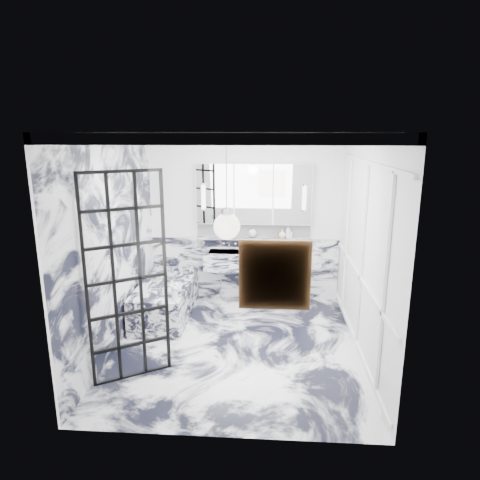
# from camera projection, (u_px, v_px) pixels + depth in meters

# --- Properties ---
(floor) EXTENTS (3.60, 3.60, 0.00)m
(floor) POSITION_uv_depth(u_px,v_px,m) (237.00, 345.00, 5.78)
(floor) COLOR silver
(floor) RESTS_ON ground
(ceiling) EXTENTS (3.60, 3.60, 0.00)m
(ceiling) POSITION_uv_depth(u_px,v_px,m) (236.00, 132.00, 5.10)
(ceiling) COLOR white
(ceiling) RESTS_ON wall_back
(wall_back) EXTENTS (3.60, 0.00, 3.60)m
(wall_back) POSITION_uv_depth(u_px,v_px,m) (245.00, 218.00, 7.18)
(wall_back) COLOR white
(wall_back) RESTS_ON floor
(wall_front) EXTENTS (3.60, 0.00, 3.60)m
(wall_front) POSITION_uv_depth(u_px,v_px,m) (221.00, 299.00, 3.70)
(wall_front) COLOR white
(wall_front) RESTS_ON floor
(wall_left) EXTENTS (0.00, 3.60, 3.60)m
(wall_left) POSITION_uv_depth(u_px,v_px,m) (114.00, 243.00, 5.55)
(wall_left) COLOR white
(wall_left) RESTS_ON floor
(wall_right) EXTENTS (0.00, 3.60, 3.60)m
(wall_right) POSITION_uv_depth(u_px,v_px,m) (364.00, 248.00, 5.33)
(wall_right) COLOR white
(wall_right) RESTS_ON floor
(marble_clad_back) EXTENTS (3.18, 0.05, 1.05)m
(marble_clad_back) POSITION_uv_depth(u_px,v_px,m) (245.00, 268.00, 7.37)
(marble_clad_back) COLOR silver
(marble_clad_back) RESTS_ON floor
(marble_clad_left) EXTENTS (0.02, 3.56, 2.68)m
(marble_clad_left) POSITION_uv_depth(u_px,v_px,m) (115.00, 248.00, 5.56)
(marble_clad_left) COLOR silver
(marble_clad_left) RESTS_ON floor
(panel_molding) EXTENTS (0.03, 3.40, 2.30)m
(panel_molding) POSITION_uv_depth(u_px,v_px,m) (362.00, 256.00, 5.36)
(panel_molding) COLOR white
(panel_molding) RESTS_ON floor
(soap_bottle_a) EXTENTS (0.09, 0.09, 0.22)m
(soap_bottle_a) POSITION_uv_depth(u_px,v_px,m) (288.00, 232.00, 7.10)
(soap_bottle_a) COLOR #8C5919
(soap_bottle_a) RESTS_ON ledge
(soap_bottle_b) EXTENTS (0.09, 0.10, 0.17)m
(soap_bottle_b) POSITION_uv_depth(u_px,v_px,m) (289.00, 233.00, 7.10)
(soap_bottle_b) COLOR #4C4C51
(soap_bottle_b) RESTS_ON ledge
(soap_bottle_c) EXTENTS (0.15, 0.15, 0.15)m
(soap_bottle_c) POSITION_uv_depth(u_px,v_px,m) (282.00, 233.00, 7.11)
(soap_bottle_c) COLOR silver
(soap_bottle_c) RESTS_ON ledge
(face_pot) EXTENTS (0.14, 0.14, 0.14)m
(face_pot) POSITION_uv_depth(u_px,v_px,m) (253.00, 233.00, 7.14)
(face_pot) COLOR white
(face_pot) RESTS_ON ledge
(amber_bottle) EXTENTS (0.04, 0.04, 0.10)m
(amber_bottle) POSITION_uv_depth(u_px,v_px,m) (279.00, 235.00, 7.12)
(amber_bottle) COLOR #8C5919
(amber_bottle) RESTS_ON ledge
(flower_vase) EXTENTS (0.08, 0.08, 0.12)m
(flower_vase) POSITION_uv_depth(u_px,v_px,m) (175.00, 296.00, 5.90)
(flower_vase) COLOR silver
(flower_vase) RESTS_ON bathtub
(crittall_door) EXTENTS (0.77, 0.49, 2.41)m
(crittall_door) POSITION_uv_depth(u_px,v_px,m) (127.00, 280.00, 4.77)
(crittall_door) COLOR black
(crittall_door) RESTS_ON floor
(artwork) EXTENTS (0.52, 0.05, 0.52)m
(artwork) POSITION_uv_depth(u_px,v_px,m) (275.00, 275.00, 3.66)
(artwork) COLOR #B56312
(artwork) RESTS_ON wall_front
(pendant_light) EXTENTS (0.25, 0.25, 0.25)m
(pendant_light) POSITION_uv_depth(u_px,v_px,m) (227.00, 226.00, 3.96)
(pendant_light) COLOR white
(pendant_light) RESTS_ON ceiling
(trough_sink) EXTENTS (1.60, 0.45, 0.30)m
(trough_sink) POSITION_uv_depth(u_px,v_px,m) (253.00, 261.00, 7.10)
(trough_sink) COLOR silver
(trough_sink) RESTS_ON wall_back
(ledge) EXTENTS (1.90, 0.14, 0.04)m
(ledge) POSITION_uv_depth(u_px,v_px,m) (253.00, 238.00, 7.18)
(ledge) COLOR silver
(ledge) RESTS_ON wall_back
(subway_tile) EXTENTS (1.90, 0.03, 0.23)m
(subway_tile) POSITION_uv_depth(u_px,v_px,m) (254.00, 230.00, 7.20)
(subway_tile) COLOR white
(subway_tile) RESTS_ON wall_back
(mirror_cabinet) EXTENTS (1.90, 0.16, 1.00)m
(mirror_cabinet) POSITION_uv_depth(u_px,v_px,m) (254.00, 194.00, 7.00)
(mirror_cabinet) COLOR white
(mirror_cabinet) RESTS_ON wall_back
(sconce_left) EXTENTS (0.07, 0.07, 0.40)m
(sconce_left) POSITION_uv_depth(u_px,v_px,m) (203.00, 197.00, 6.97)
(sconce_left) COLOR white
(sconce_left) RESTS_ON mirror_cabinet
(sconce_right) EXTENTS (0.07, 0.07, 0.40)m
(sconce_right) POSITION_uv_depth(u_px,v_px,m) (304.00, 198.00, 6.86)
(sconce_right) COLOR white
(sconce_right) RESTS_ON mirror_cabinet
(bathtub) EXTENTS (0.75, 1.65, 0.55)m
(bathtub) POSITION_uv_depth(u_px,v_px,m) (166.00, 299.00, 6.66)
(bathtub) COLOR silver
(bathtub) RESTS_ON floor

